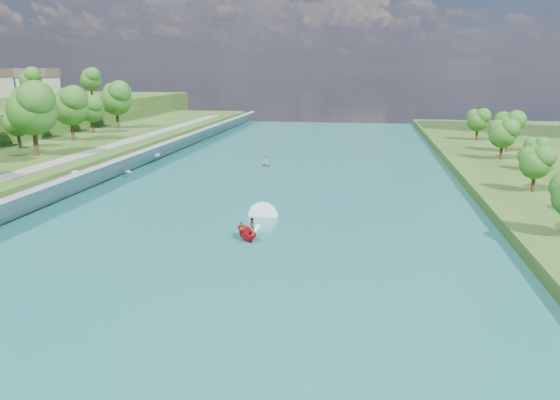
# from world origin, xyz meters

# --- Properties ---
(ground) EXTENTS (260.00, 260.00, 0.00)m
(ground) POSITION_xyz_m (0.00, 0.00, 0.00)
(ground) COLOR #2D5119
(ground) RESTS_ON ground
(river_water) EXTENTS (55.00, 240.00, 0.10)m
(river_water) POSITION_xyz_m (0.00, 20.00, 0.05)
(river_water) COLOR #185D58
(river_water) RESTS_ON ground
(ridge_west) EXTENTS (60.00, 120.00, 9.00)m
(ridge_west) POSITION_xyz_m (-82.50, 95.00, 4.50)
(ridge_west) COLOR #2D5119
(ridge_west) RESTS_ON ground
(riprap_bank) EXTENTS (4.41, 236.00, 4.34)m
(riprap_bank) POSITION_xyz_m (-25.88, 19.27, 1.83)
(riprap_bank) COLOR slate
(riprap_bank) RESTS_ON ground
(trees_ridge) EXTENTS (24.71, 41.98, 10.23)m
(trees_ridge) POSITION_xyz_m (-70.79, 87.67, 13.85)
(trees_ridge) COLOR #235115
(trees_ridge) RESTS_ON ridge_west
(motorboat) EXTENTS (3.60, 18.64, 2.16)m
(motorboat) POSITION_xyz_m (1.40, 13.18, 0.69)
(motorboat) COLOR red
(motorboat) RESTS_ON river_water
(raft) EXTENTS (3.25, 3.59, 1.71)m
(raft) POSITION_xyz_m (-4.71, 54.89, 0.48)
(raft) COLOR #9B9EA4
(raft) RESTS_ON river_water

